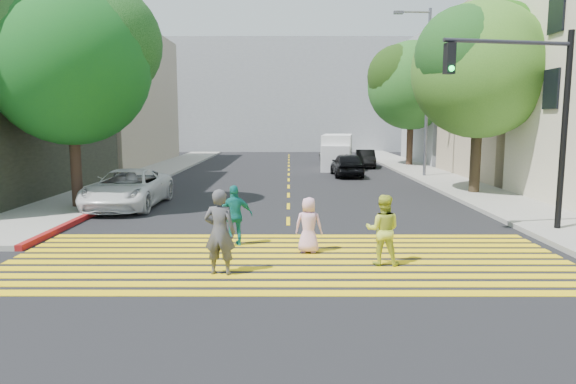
{
  "coord_description": "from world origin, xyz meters",
  "views": [
    {
      "loc": [
        0.03,
        -10.75,
        3.32
      ],
      "look_at": [
        0.0,
        3.0,
        1.4
      ],
      "focal_mm": 32.0,
      "sensor_mm": 36.0,
      "label": 1
    }
  ],
  "objects_px": {
    "pedestrian_extra": "(235,216)",
    "traffic_signal": "(533,104)",
    "pedestrian_man": "(220,232)",
    "dark_car_parked": "(365,159)",
    "dark_car_near": "(347,165)",
    "tree_left": "(72,57)",
    "white_van": "(337,153)",
    "pedestrian_woman": "(383,230)",
    "tree_right_near": "(481,63)",
    "silver_car": "(335,155)",
    "tree_right_far": "(413,81)",
    "white_sedan": "(128,189)",
    "pedestrian_child": "(309,225)"
  },
  "relations": [
    {
      "from": "tree_right_near",
      "to": "dark_car_parked",
      "type": "xyz_separation_m",
      "value": [
        -2.91,
        13.81,
        -5.17
      ]
    },
    {
      "from": "tree_right_far",
      "to": "pedestrian_child",
      "type": "distance_m",
      "value": 26.59
    },
    {
      "from": "tree_left",
      "to": "silver_car",
      "type": "height_order",
      "value": "tree_left"
    },
    {
      "from": "pedestrian_extra",
      "to": "dark_car_parked",
      "type": "relative_size",
      "value": 0.43
    },
    {
      "from": "pedestrian_extra",
      "to": "tree_right_near",
      "type": "bearing_deg",
      "value": -152.68
    },
    {
      "from": "pedestrian_man",
      "to": "traffic_signal",
      "type": "distance_m",
      "value": 9.73
    },
    {
      "from": "pedestrian_woman",
      "to": "white_sedan",
      "type": "bearing_deg",
      "value": -32.6
    },
    {
      "from": "tree_right_near",
      "to": "dark_car_parked",
      "type": "relative_size",
      "value": 2.26
    },
    {
      "from": "silver_car",
      "to": "white_van",
      "type": "distance_m",
      "value": 4.32
    },
    {
      "from": "pedestrian_woman",
      "to": "pedestrian_extra",
      "type": "relative_size",
      "value": 1.01
    },
    {
      "from": "tree_right_near",
      "to": "tree_right_far",
      "type": "height_order",
      "value": "tree_right_far"
    },
    {
      "from": "dark_car_parked",
      "to": "dark_car_near",
      "type": "bearing_deg",
      "value": -102.97
    },
    {
      "from": "silver_car",
      "to": "white_van",
      "type": "height_order",
      "value": "white_van"
    },
    {
      "from": "tree_left",
      "to": "traffic_signal",
      "type": "relative_size",
      "value": 1.42
    },
    {
      "from": "tree_right_near",
      "to": "white_sedan",
      "type": "bearing_deg",
      "value": -166.9
    },
    {
      "from": "pedestrian_man",
      "to": "dark_car_parked",
      "type": "relative_size",
      "value": 0.5
    },
    {
      "from": "tree_right_near",
      "to": "white_van",
      "type": "height_order",
      "value": "tree_right_near"
    },
    {
      "from": "pedestrian_extra",
      "to": "white_sedan",
      "type": "bearing_deg",
      "value": -68.71
    },
    {
      "from": "pedestrian_child",
      "to": "tree_right_far",
      "type": "bearing_deg",
      "value": -99.27
    },
    {
      "from": "tree_left",
      "to": "silver_car",
      "type": "bearing_deg",
      "value": 60.83
    },
    {
      "from": "white_van",
      "to": "pedestrian_woman",
      "type": "bearing_deg",
      "value": -84.62
    },
    {
      "from": "pedestrian_woman",
      "to": "pedestrian_child",
      "type": "bearing_deg",
      "value": -22.22
    },
    {
      "from": "tree_left",
      "to": "dark_car_parked",
      "type": "xyz_separation_m",
      "value": [
        13.3,
        17.68,
        -4.99
      ]
    },
    {
      "from": "tree_left",
      "to": "pedestrian_woman",
      "type": "relative_size",
      "value": 5.08
    },
    {
      "from": "pedestrian_woman",
      "to": "traffic_signal",
      "type": "relative_size",
      "value": 0.28
    },
    {
      "from": "pedestrian_extra",
      "to": "dark_car_near",
      "type": "distance_m",
      "value": 17.85
    },
    {
      "from": "pedestrian_man",
      "to": "dark_car_parked",
      "type": "distance_m",
      "value": 26.8
    },
    {
      "from": "tree_left",
      "to": "white_van",
      "type": "distance_m",
      "value": 20.06
    },
    {
      "from": "silver_car",
      "to": "white_van",
      "type": "relative_size",
      "value": 0.93
    },
    {
      "from": "tree_right_near",
      "to": "tree_right_far",
      "type": "bearing_deg",
      "value": 88.2
    },
    {
      "from": "traffic_signal",
      "to": "pedestrian_child",
      "type": "bearing_deg",
      "value": -173.35
    },
    {
      "from": "white_sedan",
      "to": "tree_right_far",
      "type": "bearing_deg",
      "value": 50.48
    },
    {
      "from": "pedestrian_woman",
      "to": "white_sedan",
      "type": "distance_m",
      "value": 11.51
    },
    {
      "from": "tree_right_far",
      "to": "silver_car",
      "type": "xyz_separation_m",
      "value": [
        -5.3,
        2.04,
        -5.43
      ]
    },
    {
      "from": "tree_left",
      "to": "white_sedan",
      "type": "height_order",
      "value": "tree_left"
    },
    {
      "from": "pedestrian_extra",
      "to": "pedestrian_woman",
      "type": "bearing_deg",
      "value": 136.59
    },
    {
      "from": "pedestrian_man",
      "to": "dark_car_parked",
      "type": "height_order",
      "value": "pedestrian_man"
    },
    {
      "from": "pedestrian_extra",
      "to": "silver_car",
      "type": "relative_size",
      "value": 0.33
    },
    {
      "from": "pedestrian_extra",
      "to": "traffic_signal",
      "type": "distance_m",
      "value": 8.98
    },
    {
      "from": "dark_car_near",
      "to": "dark_car_parked",
      "type": "bearing_deg",
      "value": -109.39
    },
    {
      "from": "white_van",
      "to": "tree_right_near",
      "type": "bearing_deg",
      "value": -59.29
    },
    {
      "from": "traffic_signal",
      "to": "white_sedan",
      "type": "bearing_deg",
      "value": 148.83
    },
    {
      "from": "pedestrian_woman",
      "to": "silver_car",
      "type": "bearing_deg",
      "value": -82.0
    },
    {
      "from": "pedestrian_extra",
      "to": "silver_car",
      "type": "height_order",
      "value": "pedestrian_extra"
    },
    {
      "from": "white_sedan",
      "to": "white_van",
      "type": "height_order",
      "value": "white_van"
    },
    {
      "from": "silver_car",
      "to": "pedestrian_extra",
      "type": "bearing_deg",
      "value": 74.84
    },
    {
      "from": "tree_left",
      "to": "white_sedan",
      "type": "distance_m",
      "value": 5.18
    },
    {
      "from": "dark_car_near",
      "to": "white_van",
      "type": "xyz_separation_m",
      "value": [
        -0.18,
        4.52,
        0.41
      ]
    },
    {
      "from": "pedestrian_man",
      "to": "tree_right_near",
      "type": "bearing_deg",
      "value": -120.7
    },
    {
      "from": "tree_right_near",
      "to": "white_van",
      "type": "xyz_separation_m",
      "value": [
        -5.09,
        12.21,
        -4.67
      ]
    }
  ]
}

